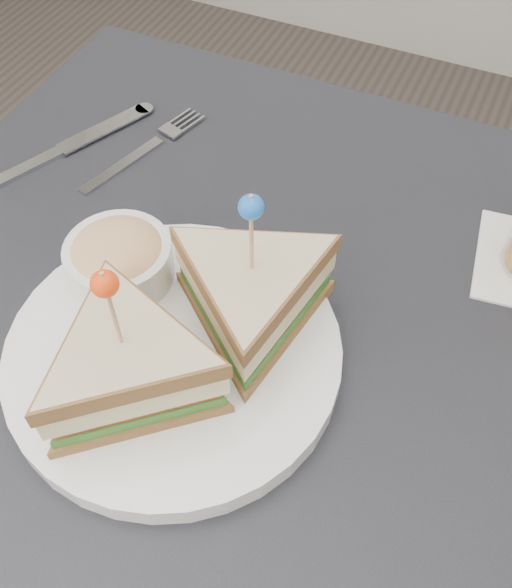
% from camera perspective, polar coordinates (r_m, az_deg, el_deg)
% --- Properties ---
extents(ground_plane, '(3.50, 3.50, 0.00)m').
position_cam_1_polar(ground_plane, '(1.29, -0.64, -22.67)').
color(ground_plane, '#3F3833').
extents(table, '(0.80, 0.80, 0.75)m').
position_cam_1_polar(table, '(0.67, -1.15, -7.04)').
color(table, black).
rests_on(table, ground).
extents(plate_meal, '(0.34, 0.34, 0.17)m').
position_cam_1_polar(plate_meal, '(0.55, -6.61, -2.90)').
color(plate_meal, white).
rests_on(plate_meal, table).
extents(cutlery_fork, '(0.07, 0.18, 0.01)m').
position_cam_1_polar(cutlery_fork, '(0.79, -9.34, 12.54)').
color(cutlery_fork, '#B7BBC2').
rests_on(cutlery_fork, table).
extents(cutlery_knife, '(0.11, 0.21, 0.01)m').
position_cam_1_polar(cutlery_knife, '(0.81, -16.06, 12.20)').
color(cutlery_knife, silver).
rests_on(cutlery_knife, table).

